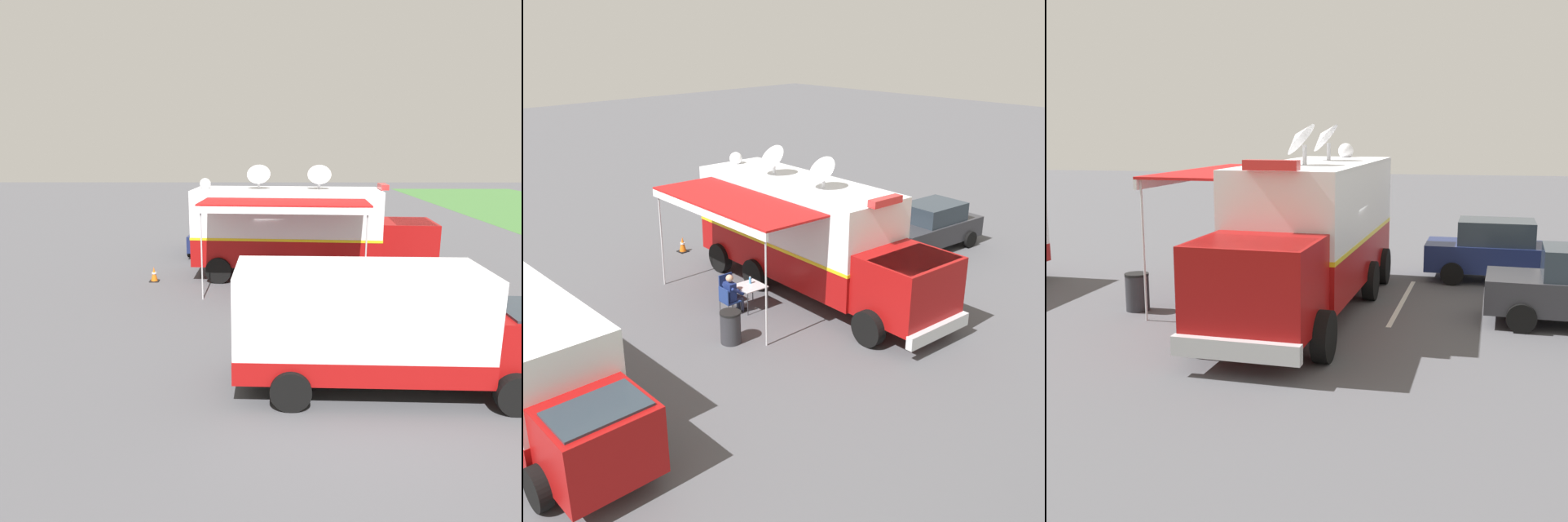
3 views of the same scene
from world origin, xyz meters
The scene contains 13 objects.
ground_plane centered at (0.00, 0.00, 0.00)m, with size 100.00×100.00×0.00m, color #515156.
lot_stripe centered at (-2.11, -0.39, 0.00)m, with size 0.12×4.80×0.01m, color silver.
command_truck centered at (0.09, 0.74, 1.95)m, with size 5.29×9.65×4.53m.
folding_table centered at (2.30, 0.38, 0.67)m, with size 0.86×0.86×0.73m.
water_bottle centered at (2.18, 0.25, 0.83)m, with size 0.07×0.07×0.22m.
folding_chair_at_table centered at (3.10, 0.27, 0.51)m, with size 0.52×0.52×0.87m.
folding_chair_beside_table centered at (2.47, -0.47, 0.51)m, with size 0.52×0.52×0.87m.
seated_responder centered at (2.91, 0.29, 0.65)m, with size 0.68×0.58×1.25m.
trash_bin centered at (4.13, 1.66, 0.46)m, with size 0.57×0.57×0.91m.
traffic_cone centered at (0.85, -5.14, 0.28)m, with size 0.36×0.36×0.58m.
support_truck centered at (9.42, 1.64, 1.39)m, with size 2.54×6.87×2.70m.
car_behind_truck centered at (-4.68, -3.36, 0.88)m, with size 4.31×2.24×1.76m.
car_far_corner centered at (-6.18, 1.10, 0.88)m, with size 4.35×2.31×1.76m.
Camera 1 is at (19.42, -0.90, 5.21)m, focal length 34.16 mm.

